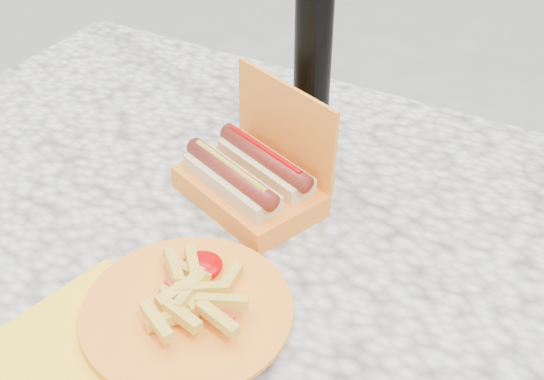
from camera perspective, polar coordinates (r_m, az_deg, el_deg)
The scene contains 3 objects.
picnic_table at distance 0.96m, azimuth -1.42°, elevation -7.52°, with size 1.20×0.80×0.75m.
hotdog_box at distance 0.90m, azimuth -1.72°, elevation 0.98°, with size 0.22×0.19×0.16m.
fries_plate at distance 0.77m, azimuth -7.68°, elevation -9.95°, with size 0.29×0.31×0.05m.
Camera 1 is at (0.35, -0.58, 1.32)m, focal length 45.00 mm.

